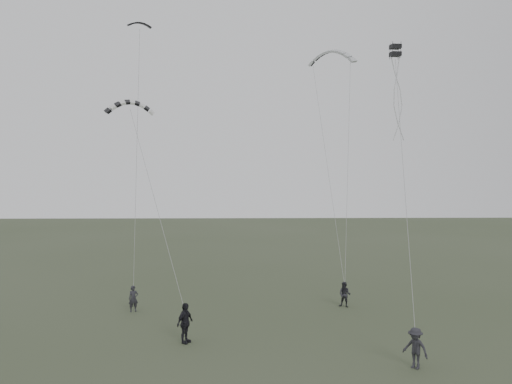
{
  "coord_description": "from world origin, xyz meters",
  "views": [
    {
      "loc": [
        0.5,
        -24.65,
        8.28
      ],
      "look_at": [
        1.15,
        5.06,
        7.24
      ],
      "focal_mm": 35.0,
      "sensor_mm": 36.0,
      "label": 1
    }
  ],
  "objects_px": {
    "flyer_far": "(415,348)",
    "kite_striped": "(130,102)",
    "flyer_center": "(185,323)",
    "flyer_left": "(133,299)",
    "flyer_right": "(345,295)",
    "kite_dark_small": "(140,23)",
    "kite_pale_large": "(331,51)",
    "kite_box": "(395,50)"
  },
  "relations": [
    {
      "from": "flyer_far",
      "to": "kite_striped",
      "type": "bearing_deg",
      "value": -166.73
    },
    {
      "from": "flyer_center",
      "to": "kite_striped",
      "type": "xyz_separation_m",
      "value": [
        -3.92,
        5.79,
        11.63
      ]
    },
    {
      "from": "flyer_left",
      "to": "flyer_right",
      "type": "distance_m",
      "value": 13.01
    },
    {
      "from": "flyer_far",
      "to": "kite_striped",
      "type": "xyz_separation_m",
      "value": [
        -14.14,
        9.24,
        11.74
      ]
    },
    {
      "from": "kite_dark_small",
      "to": "flyer_center",
      "type": "bearing_deg",
      "value": -91.36
    },
    {
      "from": "flyer_right",
      "to": "flyer_far",
      "type": "relative_size",
      "value": 0.9
    },
    {
      "from": "flyer_left",
      "to": "flyer_far",
      "type": "relative_size",
      "value": 0.9
    },
    {
      "from": "kite_pale_large",
      "to": "kite_dark_small",
      "type": "bearing_deg",
      "value": -140.46
    },
    {
      "from": "flyer_left",
      "to": "flyer_center",
      "type": "distance_m",
      "value": 6.84
    },
    {
      "from": "flyer_left",
      "to": "kite_box",
      "type": "xyz_separation_m",
      "value": [
        15.65,
        -0.45,
        14.84
      ]
    },
    {
      "from": "flyer_right",
      "to": "flyer_center",
      "type": "distance_m",
      "value": 11.23
    },
    {
      "from": "kite_striped",
      "to": "kite_dark_small",
      "type": "bearing_deg",
      "value": 76.56
    },
    {
      "from": "flyer_center",
      "to": "kite_pale_large",
      "type": "xyz_separation_m",
      "value": [
        9.49,
        13.54,
        16.61
      ]
    },
    {
      "from": "flyer_left",
      "to": "kite_dark_small",
      "type": "relative_size",
      "value": 1.0
    },
    {
      "from": "flyer_right",
      "to": "kite_pale_large",
      "type": "bearing_deg",
      "value": 115.04
    },
    {
      "from": "kite_pale_large",
      "to": "flyer_left",
      "type": "bearing_deg",
      "value": -124.75
    },
    {
      "from": "flyer_center",
      "to": "kite_striped",
      "type": "height_order",
      "value": "kite_striped"
    },
    {
      "from": "flyer_right",
      "to": "flyer_center",
      "type": "height_order",
      "value": "flyer_center"
    },
    {
      "from": "kite_pale_large",
      "to": "kite_striped",
      "type": "height_order",
      "value": "kite_pale_large"
    },
    {
      "from": "flyer_center",
      "to": "kite_pale_large",
      "type": "relative_size",
      "value": 0.54
    },
    {
      "from": "kite_striped",
      "to": "kite_box",
      "type": "relative_size",
      "value": 4.1
    },
    {
      "from": "kite_dark_small",
      "to": "flyer_right",
      "type": "bearing_deg",
      "value": -38.65
    },
    {
      "from": "kite_striped",
      "to": "flyer_left",
      "type": "bearing_deg",
      "value": -54.55
    },
    {
      "from": "flyer_left",
      "to": "kite_striped",
      "type": "distance_m",
      "value": 11.83
    },
    {
      "from": "kite_dark_small",
      "to": "kite_box",
      "type": "bearing_deg",
      "value": -40.37
    },
    {
      "from": "flyer_left",
      "to": "kite_dark_small",
      "type": "xyz_separation_m",
      "value": [
        -0.37,
        4.22,
        17.75
      ]
    },
    {
      "from": "kite_box",
      "to": "flyer_far",
      "type": "bearing_deg",
      "value": -105.46
    },
    {
      "from": "flyer_center",
      "to": "kite_dark_small",
      "type": "bearing_deg",
      "value": 52.73
    },
    {
      "from": "kite_striped",
      "to": "kite_box",
      "type": "bearing_deg",
      "value": -18.77
    },
    {
      "from": "flyer_right",
      "to": "kite_pale_large",
      "type": "xyz_separation_m",
      "value": [
        0.3,
        7.08,
        16.82
      ]
    },
    {
      "from": "kite_dark_small",
      "to": "kite_box",
      "type": "relative_size",
      "value": 2.28
    },
    {
      "from": "flyer_center",
      "to": "flyer_right",
      "type": "bearing_deg",
      "value": -24.94
    },
    {
      "from": "flyer_right",
      "to": "kite_striped",
      "type": "bearing_deg",
      "value": -149.6
    },
    {
      "from": "flyer_far",
      "to": "kite_striped",
      "type": "distance_m",
      "value": 20.57
    },
    {
      "from": "flyer_right",
      "to": "flyer_center",
      "type": "relative_size",
      "value": 0.79
    },
    {
      "from": "flyer_far",
      "to": "kite_box",
      "type": "height_order",
      "value": "kite_box"
    },
    {
      "from": "flyer_right",
      "to": "flyer_far",
      "type": "distance_m",
      "value": 9.96
    },
    {
      "from": "flyer_center",
      "to": "kite_striped",
      "type": "bearing_deg",
      "value": 64.06
    },
    {
      "from": "kite_striped",
      "to": "kite_box",
      "type": "distance_m",
      "value": 16.07
    },
    {
      "from": "flyer_center",
      "to": "kite_dark_small",
      "type": "relative_size",
      "value": 1.26
    },
    {
      "from": "flyer_right",
      "to": "kite_dark_small",
      "type": "xyz_separation_m",
      "value": [
        -13.35,
        3.46,
        17.75
      ]
    },
    {
      "from": "flyer_far",
      "to": "kite_box",
      "type": "distance_m",
      "value": 17.2
    }
  ]
}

